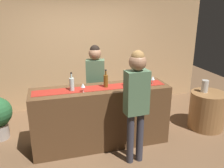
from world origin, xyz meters
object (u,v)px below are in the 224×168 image
(wine_glass_near_customer, at_px, (125,80))
(wine_glass_mid_counter, at_px, (83,86))
(bartender, at_px, (96,79))
(round_side_table, at_px, (207,110))
(wine_bottle_amber, at_px, (106,81))
(wine_glass_far_end, at_px, (153,78))
(wine_bottle_clear, at_px, (72,84))
(vase_on_side_table, at_px, (205,86))
(wine_bottle_green, at_px, (143,79))
(customer_sipping, at_px, (137,96))

(wine_glass_near_customer, distance_m, wine_glass_mid_counter, 0.74)
(bartender, height_order, round_side_table, bartender)
(wine_bottle_amber, relative_size, round_side_table, 0.41)
(wine_glass_far_end, relative_size, bartender, 0.09)
(wine_bottle_clear, distance_m, wine_glass_far_end, 1.38)
(round_side_table, height_order, vase_on_side_table, vase_on_side_table)
(wine_bottle_amber, height_order, bartender, bartender)
(wine_bottle_amber, distance_m, wine_bottle_clear, 0.56)
(wine_bottle_amber, xyz_separation_m, wine_glass_far_end, (0.82, -0.06, -0.01))
(wine_bottle_green, xyz_separation_m, round_side_table, (1.42, 0.06, -0.79))
(wine_glass_near_customer, distance_m, vase_on_side_table, 1.68)
(wine_bottle_green, relative_size, bartender, 0.18)
(wine_glass_far_end, xyz_separation_m, round_side_table, (1.24, 0.06, -0.78))
(wine_bottle_amber, distance_m, wine_glass_far_end, 0.82)
(wine_glass_mid_counter, distance_m, round_side_table, 2.59)
(wine_bottle_green, relative_size, wine_glass_mid_counter, 2.10)
(vase_on_side_table, bearing_deg, wine_glass_near_customer, -177.47)
(wine_bottle_clear, xyz_separation_m, wine_glass_near_customer, (0.89, 0.01, -0.01))
(wine_glass_near_customer, bearing_deg, wine_bottle_clear, -179.15)
(wine_glass_near_customer, distance_m, customer_sipping, 0.64)
(wine_bottle_clear, height_order, wine_glass_near_customer, wine_bottle_clear)
(wine_bottle_green, height_order, customer_sipping, customer_sipping)
(wine_bottle_amber, xyz_separation_m, round_side_table, (2.06, 0.00, -0.79))
(wine_bottle_green, bearing_deg, wine_glass_mid_counter, -176.35)
(bartender, height_order, customer_sipping, customer_sipping)
(wine_bottle_clear, xyz_separation_m, vase_on_side_table, (2.55, 0.09, -0.30))
(wine_glass_near_customer, height_order, wine_glass_mid_counter, same)
(wine_bottle_amber, xyz_separation_m, wine_bottle_green, (0.64, -0.06, 0.00))
(wine_bottle_green, xyz_separation_m, wine_glass_near_customer, (-0.30, 0.06, -0.01))
(wine_bottle_amber, bearing_deg, bartender, 95.46)
(wine_bottle_clear, bearing_deg, wine_glass_near_customer, 0.85)
(bartender, distance_m, customer_sipping, 1.26)
(wine_bottle_amber, bearing_deg, wine_bottle_green, -5.32)
(wine_bottle_amber, distance_m, wine_glass_near_customer, 0.34)
(bartender, distance_m, vase_on_side_table, 2.11)
(wine_bottle_amber, xyz_separation_m, vase_on_side_table, (1.99, 0.07, -0.30))
(wine_bottle_amber, distance_m, round_side_table, 2.21)
(wine_glass_mid_counter, distance_m, wine_glass_far_end, 1.22)
(customer_sipping, bearing_deg, round_side_table, 16.60)
(wine_glass_mid_counter, bearing_deg, wine_bottle_green, 3.65)
(wine_glass_near_customer, distance_m, wine_glass_far_end, 0.49)
(wine_bottle_amber, height_order, vase_on_side_table, wine_bottle_amber)
(wine_bottle_amber, height_order, round_side_table, wine_bottle_amber)
(wine_glass_near_customer, xyz_separation_m, vase_on_side_table, (1.66, 0.07, -0.29))
(wine_bottle_green, xyz_separation_m, wine_glass_mid_counter, (-1.04, -0.07, -0.01))
(wine_glass_near_customer, distance_m, round_side_table, 1.90)
(wine_glass_mid_counter, bearing_deg, wine_glass_far_end, 3.22)
(wine_glass_far_end, relative_size, vase_on_side_table, 0.60)
(wine_bottle_green, relative_size, wine_glass_near_customer, 2.10)
(customer_sipping, height_order, round_side_table, customer_sipping)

